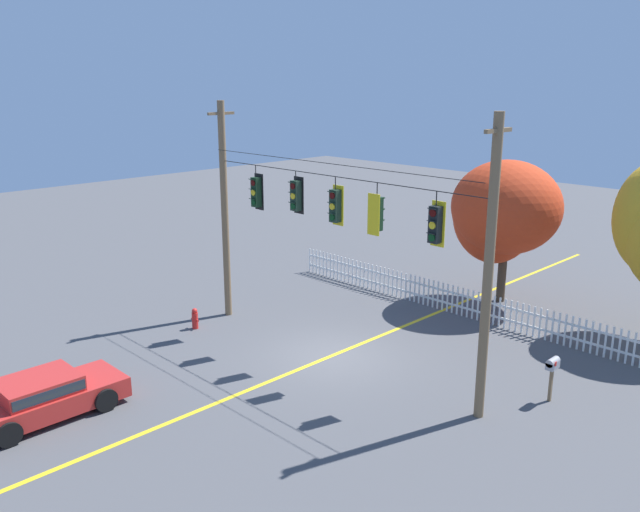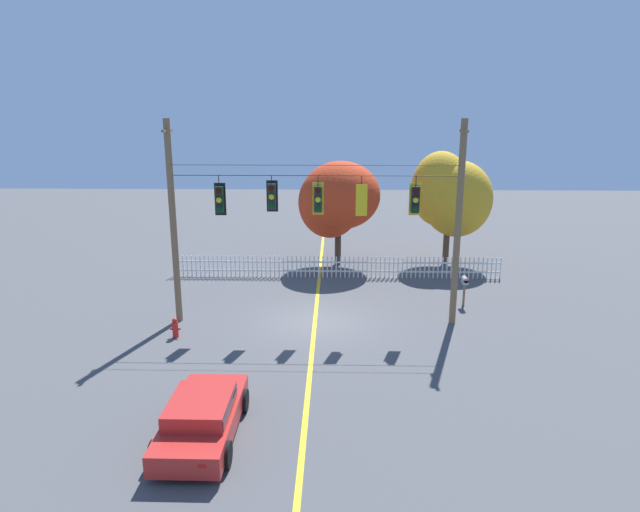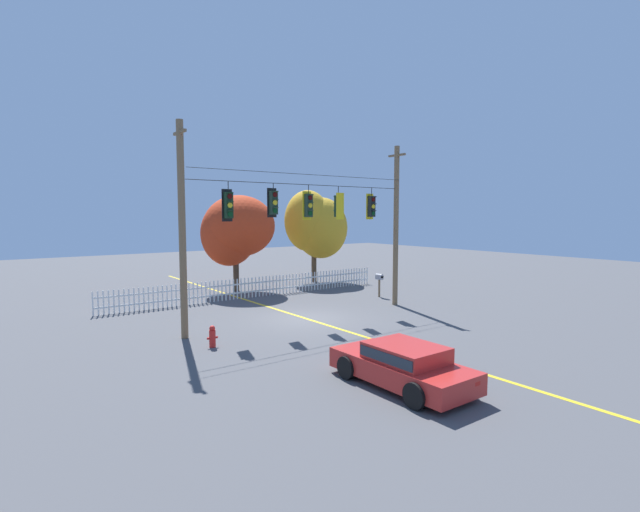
# 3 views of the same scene
# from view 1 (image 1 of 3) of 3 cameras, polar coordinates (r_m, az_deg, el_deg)

# --- Properties ---
(ground) EXTENTS (80.00, 80.00, 0.00)m
(ground) POSITION_cam_1_polar(r_m,az_deg,el_deg) (21.46, 1.00, -8.66)
(ground) COLOR #4C4C4F
(lane_centerline_stripe) EXTENTS (0.16, 36.00, 0.01)m
(lane_centerline_stripe) POSITION_cam_1_polar(r_m,az_deg,el_deg) (21.46, 1.00, -8.65)
(lane_centerline_stripe) COLOR gold
(lane_centerline_stripe) RESTS_ON ground
(signal_support_span) EXTENTS (11.18, 1.10, 7.92)m
(signal_support_span) POSITION_cam_1_polar(r_m,az_deg,el_deg) (20.17, 1.05, 1.93)
(signal_support_span) COLOR brown
(signal_support_span) RESTS_ON ground
(traffic_signal_westbound_side) EXTENTS (0.43, 0.38, 1.54)m
(traffic_signal_westbound_side) POSITION_cam_1_polar(r_m,az_deg,el_deg) (22.63, -5.53, 5.54)
(traffic_signal_westbound_side) COLOR black
(traffic_signal_eastbound_side) EXTENTS (0.43, 0.38, 1.39)m
(traffic_signal_eastbound_side) POSITION_cam_1_polar(r_m,az_deg,el_deg) (21.12, -2.09, 5.26)
(traffic_signal_eastbound_side) COLOR black
(traffic_signal_northbound_primary) EXTENTS (0.43, 0.38, 1.50)m
(traffic_signal_northbound_primary) POSITION_cam_1_polar(r_m,az_deg,el_deg) (19.90, 1.35, 4.38)
(traffic_signal_northbound_primary) COLOR black
(traffic_signal_northbound_secondary) EXTENTS (0.43, 0.38, 1.50)m
(traffic_signal_northbound_secondary) POSITION_cam_1_polar(r_m,az_deg,el_deg) (18.81, 4.91, 3.66)
(traffic_signal_northbound_secondary) COLOR black
(traffic_signal_southbound_primary) EXTENTS (0.43, 0.38, 1.50)m
(traffic_signal_southbound_primary) POSITION_cam_1_polar(r_m,az_deg,el_deg) (17.61, 9.97, 2.71)
(traffic_signal_southbound_primary) COLOR black
(white_picket_fence) EXTENTS (16.60, 0.06, 1.11)m
(white_picket_fence) POSITION_cam_1_polar(r_m,az_deg,el_deg) (25.29, 12.25, -3.90)
(white_picket_fence) COLOR white
(white_picket_fence) RESTS_ON ground
(autumn_maple_near_fence) EXTENTS (4.38, 4.07, 5.69)m
(autumn_maple_near_fence) POSITION_cam_1_polar(r_m,az_deg,el_deg) (26.44, 15.46, 3.84)
(autumn_maple_near_fence) COLOR #473828
(autumn_maple_near_fence) RESTS_ON ground
(parked_car) EXTENTS (1.90, 4.07, 1.15)m
(parked_car) POSITION_cam_1_polar(r_m,az_deg,el_deg) (19.09, -22.87, -11.10)
(parked_car) COLOR red
(parked_car) RESTS_ON ground
(fire_hydrant) EXTENTS (0.38, 0.22, 0.76)m
(fire_hydrant) POSITION_cam_1_polar(r_m,az_deg,el_deg) (23.99, -10.78, -5.34)
(fire_hydrant) COLOR red
(fire_hydrant) RESTS_ON ground
(roadside_mailbox) EXTENTS (0.25, 0.44, 1.29)m
(roadside_mailbox) POSITION_cam_1_polar(r_m,az_deg,el_deg) (19.33, 19.50, -8.99)
(roadside_mailbox) COLOR brown
(roadside_mailbox) RESTS_ON ground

